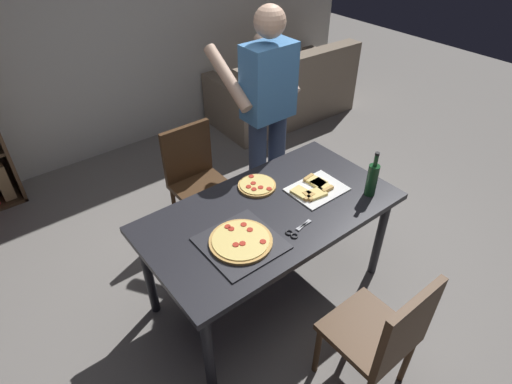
# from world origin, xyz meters

# --- Properties ---
(ground_plane) EXTENTS (12.00, 12.00, 0.00)m
(ground_plane) POSITION_xyz_m (0.00, 0.00, 0.00)
(ground_plane) COLOR gray
(back_wall) EXTENTS (6.40, 0.10, 2.80)m
(back_wall) POSITION_xyz_m (0.00, 2.60, 1.40)
(back_wall) COLOR silver
(back_wall) RESTS_ON ground_plane
(dining_table) EXTENTS (1.62, 0.86, 0.75)m
(dining_table) POSITION_xyz_m (0.00, 0.00, 0.67)
(dining_table) COLOR #232328
(dining_table) RESTS_ON ground_plane
(chair_near_camera) EXTENTS (0.42, 0.42, 0.90)m
(chair_near_camera) POSITION_xyz_m (-0.00, -0.92, 0.51)
(chair_near_camera) COLOR #472D19
(chair_near_camera) RESTS_ON ground_plane
(chair_far_side) EXTENTS (0.42, 0.42, 0.90)m
(chair_far_side) POSITION_xyz_m (0.00, 0.92, 0.51)
(chair_far_side) COLOR #472D19
(chair_far_side) RESTS_ON ground_plane
(couch) EXTENTS (1.73, 0.91, 0.85)m
(couch) POSITION_xyz_m (1.90, 1.99, 0.30)
(couch) COLOR gray
(couch) RESTS_ON ground_plane
(person_serving_pizza) EXTENTS (0.55, 0.54, 1.75)m
(person_serving_pizza) POSITION_xyz_m (0.54, 0.70, 1.00)
(person_serving_pizza) COLOR #38476B
(person_serving_pizza) RESTS_ON ground_plane
(pepperoni_pizza_on_tray) EXTENTS (0.42, 0.42, 0.04)m
(pepperoni_pizza_on_tray) POSITION_xyz_m (-0.33, -0.12, 0.77)
(pepperoni_pizza_on_tray) COLOR #2D2D33
(pepperoni_pizza_on_tray) RESTS_ON dining_table
(pizza_slices_on_towel) EXTENTS (0.36, 0.28, 0.03)m
(pizza_slices_on_towel) POSITION_xyz_m (0.36, -0.03, 0.76)
(pizza_slices_on_towel) COLOR white
(pizza_slices_on_towel) RESTS_ON dining_table
(wine_bottle) EXTENTS (0.07, 0.07, 0.32)m
(wine_bottle) POSITION_xyz_m (0.61, -0.27, 0.87)
(wine_bottle) COLOR #194723
(wine_bottle) RESTS_ON dining_table
(kitchen_scissors) EXTENTS (0.20, 0.09, 0.01)m
(kitchen_scissors) POSITION_xyz_m (-0.01, -0.24, 0.76)
(kitchen_scissors) COLOR silver
(kitchen_scissors) RESTS_ON dining_table
(second_pizza_plain) EXTENTS (0.25, 0.25, 0.03)m
(second_pizza_plain) POSITION_xyz_m (0.08, 0.24, 0.76)
(second_pizza_plain) COLOR tan
(second_pizza_plain) RESTS_ON dining_table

